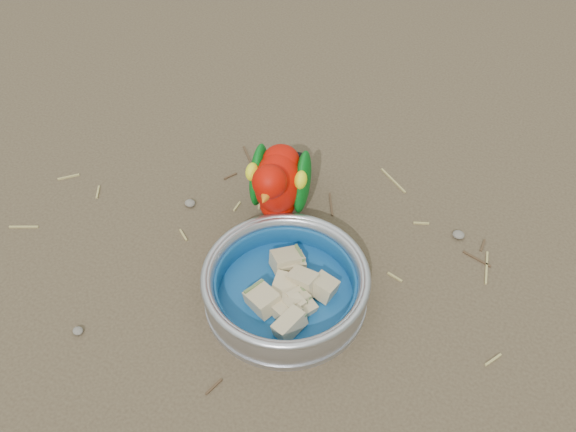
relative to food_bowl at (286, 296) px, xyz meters
The scene contains 6 objects.
ground 0.08m from the food_bowl, 95.66° to the right, with size 60.00×60.00×0.00m, color #4E402D.
food_bowl is the anchor object (origin of this frame).
bowl_wall 0.03m from the food_bowl, ahead, with size 0.24×0.24×0.04m, color #B2B2BA, non-canonical shape.
fruit_wedges 0.02m from the food_bowl, ahead, with size 0.14×0.14×0.03m, color tan, non-canonical shape.
lory_parrot 0.17m from the food_bowl, 121.52° to the left, with size 0.09×0.20×0.16m, color #BD0C02, non-canonical shape.
ground_debris 0.01m from the food_bowl, 74.72° to the left, with size 0.90×0.80×0.01m, color tan, non-canonical shape.
Camera 1 is at (0.26, -0.41, 0.77)m, focal length 40.00 mm.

